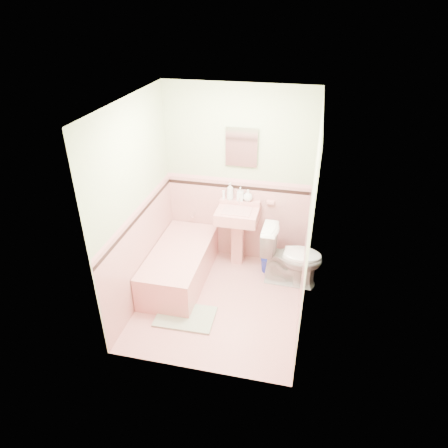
% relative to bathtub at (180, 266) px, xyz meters
% --- Properties ---
extents(floor, '(2.20, 2.20, 0.00)m').
position_rel_bathtub_xyz_m(floor, '(0.63, -0.33, -0.23)').
color(floor, '#DD9591').
rests_on(floor, ground).
extents(ceiling, '(2.20, 2.20, 0.00)m').
position_rel_bathtub_xyz_m(ceiling, '(0.63, -0.33, 2.27)').
color(ceiling, white).
rests_on(ceiling, ground).
extents(wall_back, '(2.50, 0.00, 2.50)m').
position_rel_bathtub_xyz_m(wall_back, '(0.63, 0.77, 1.02)').
color(wall_back, '#F5E4C8').
rests_on(wall_back, ground).
extents(wall_front, '(2.50, 0.00, 2.50)m').
position_rel_bathtub_xyz_m(wall_front, '(0.63, -1.43, 1.02)').
color(wall_front, '#F5E4C8').
rests_on(wall_front, ground).
extents(wall_left, '(0.00, 2.50, 2.50)m').
position_rel_bathtub_xyz_m(wall_left, '(-0.37, -0.33, 1.02)').
color(wall_left, '#F5E4C8').
rests_on(wall_left, ground).
extents(wall_right, '(0.00, 2.50, 2.50)m').
position_rel_bathtub_xyz_m(wall_right, '(1.63, -0.33, 1.02)').
color(wall_right, '#F5E4C8').
rests_on(wall_right, ground).
extents(wainscot_back, '(2.00, 0.00, 2.00)m').
position_rel_bathtub_xyz_m(wainscot_back, '(0.63, 0.76, 0.38)').
color(wainscot_back, '#E09B96').
rests_on(wainscot_back, ground).
extents(wainscot_front, '(2.00, 0.00, 2.00)m').
position_rel_bathtub_xyz_m(wainscot_front, '(0.63, -1.42, 0.38)').
color(wainscot_front, '#E09B96').
rests_on(wainscot_front, ground).
extents(wainscot_left, '(0.00, 2.20, 2.20)m').
position_rel_bathtub_xyz_m(wainscot_left, '(-0.36, -0.33, 0.38)').
color(wainscot_left, '#E09B96').
rests_on(wainscot_left, ground).
extents(wainscot_right, '(0.00, 2.20, 2.20)m').
position_rel_bathtub_xyz_m(wainscot_right, '(1.62, -0.33, 0.38)').
color(wainscot_right, '#E09B96').
rests_on(wainscot_right, ground).
extents(accent_back, '(2.00, 0.00, 2.00)m').
position_rel_bathtub_xyz_m(accent_back, '(0.63, 0.75, 0.90)').
color(accent_back, black).
rests_on(accent_back, ground).
extents(accent_front, '(2.00, 0.00, 2.00)m').
position_rel_bathtub_xyz_m(accent_front, '(0.63, -1.41, 0.90)').
color(accent_front, black).
rests_on(accent_front, ground).
extents(accent_left, '(0.00, 2.20, 2.20)m').
position_rel_bathtub_xyz_m(accent_left, '(-0.35, -0.33, 0.89)').
color(accent_left, black).
rests_on(accent_left, ground).
extents(accent_right, '(0.00, 2.20, 2.20)m').
position_rel_bathtub_xyz_m(accent_right, '(1.61, -0.33, 0.89)').
color(accent_right, black).
rests_on(accent_right, ground).
extents(cap_back, '(2.00, 0.00, 2.00)m').
position_rel_bathtub_xyz_m(cap_back, '(0.63, 0.75, 0.99)').
color(cap_back, pink).
rests_on(cap_back, ground).
extents(cap_front, '(2.00, 0.00, 2.00)m').
position_rel_bathtub_xyz_m(cap_front, '(0.63, -1.41, 0.99)').
color(cap_front, pink).
rests_on(cap_front, ground).
extents(cap_left, '(0.00, 2.20, 2.20)m').
position_rel_bathtub_xyz_m(cap_left, '(-0.35, -0.33, 1.00)').
color(cap_left, pink).
rests_on(cap_left, ground).
extents(cap_right, '(0.00, 2.20, 2.20)m').
position_rel_bathtub_xyz_m(cap_right, '(1.61, -0.33, 1.00)').
color(cap_right, pink).
rests_on(cap_right, ground).
extents(bathtub, '(0.70, 1.50, 0.45)m').
position_rel_bathtub_xyz_m(bathtub, '(0.00, 0.00, 0.00)').
color(bathtub, '#D88A85').
rests_on(bathtub, floor).
extents(tub_faucet, '(0.04, 0.12, 0.04)m').
position_rel_bathtub_xyz_m(tub_faucet, '(0.00, 0.72, 0.41)').
color(tub_faucet, silver).
rests_on(tub_faucet, wall_back).
extents(sink, '(0.56, 0.48, 0.89)m').
position_rel_bathtub_xyz_m(sink, '(0.68, 0.53, 0.22)').
color(sink, '#D88A85').
rests_on(sink, floor).
extents(sink_faucet, '(0.02, 0.02, 0.10)m').
position_rel_bathtub_xyz_m(sink_faucet, '(0.68, 0.67, 0.72)').
color(sink_faucet, silver).
rests_on(sink_faucet, sink).
extents(medicine_cabinet, '(0.36, 0.04, 0.45)m').
position_rel_bathtub_xyz_m(medicine_cabinet, '(0.68, 0.74, 1.47)').
color(medicine_cabinet, white).
rests_on(medicine_cabinet, wall_back).
extents(soap_dish, '(0.11, 0.06, 0.04)m').
position_rel_bathtub_xyz_m(soap_dish, '(1.10, 0.73, 0.72)').
color(soap_dish, '#D88A85').
rests_on(soap_dish, wall_back).
extents(soap_bottle_left, '(0.12, 0.12, 0.25)m').
position_rel_bathtub_xyz_m(soap_bottle_left, '(0.54, 0.71, 0.84)').
color(soap_bottle_left, '#B2B2B2').
rests_on(soap_bottle_left, sink).
extents(soap_bottle_mid, '(0.09, 0.10, 0.19)m').
position_rel_bathtub_xyz_m(soap_bottle_mid, '(0.68, 0.71, 0.82)').
color(soap_bottle_mid, '#B2B2B2').
rests_on(soap_bottle_mid, sink).
extents(soap_bottle_right, '(0.17, 0.17, 0.17)m').
position_rel_bathtub_xyz_m(soap_bottle_right, '(0.79, 0.71, 0.81)').
color(soap_bottle_right, '#B2B2B2').
rests_on(soap_bottle_right, sink).
extents(tube, '(0.05, 0.05, 0.12)m').
position_rel_bathtub_xyz_m(tube, '(0.45, 0.71, 0.78)').
color(tube, white).
rests_on(tube, sink).
extents(toilet, '(0.81, 0.48, 0.82)m').
position_rel_bathtub_xyz_m(toilet, '(1.46, 0.29, 0.18)').
color(toilet, white).
rests_on(toilet, floor).
extents(bucket, '(0.25, 0.25, 0.22)m').
position_rel_bathtub_xyz_m(bucket, '(1.15, 0.46, -0.12)').
color(bucket, '#1B289C').
rests_on(bucket, floor).
extents(bath_mat, '(0.71, 0.48, 0.03)m').
position_rel_bathtub_xyz_m(bath_mat, '(0.29, -0.71, -0.21)').
color(bath_mat, '#93A58A').
rests_on(bath_mat, floor).
extents(shoe, '(0.14, 0.08, 0.06)m').
position_rel_bathtub_xyz_m(shoe, '(0.21, -0.68, -0.17)').
color(shoe, '#BF1E59').
rests_on(shoe, bath_mat).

